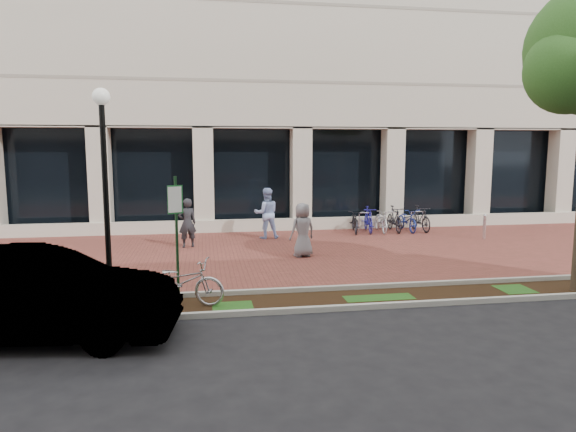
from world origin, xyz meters
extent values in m
plane|color=black|center=(0.00, 0.00, 0.00)|extent=(120.00, 120.00, 0.00)
cube|color=brown|center=(0.00, 0.00, 0.01)|extent=(40.00, 9.00, 0.01)
cube|color=black|center=(0.00, -5.25, 0.01)|extent=(40.00, 1.50, 0.01)
cube|color=#AAAAA0|center=(0.00, -4.50, 0.06)|extent=(40.00, 0.12, 0.12)
cube|color=#AAAAA0|center=(0.00, -6.00, 0.06)|extent=(40.00, 0.12, 0.12)
cube|color=beige|center=(0.00, 10.50, 10.10)|extent=(40.00, 12.00, 11.80)
cube|color=black|center=(0.00, 5.60, 2.10)|extent=(40.00, 0.15, 4.20)
cube|color=beige|center=(0.00, 4.50, 0.25)|extent=(40.00, 0.25, 0.50)
cube|color=beige|center=(0.00, 4.90, 2.10)|extent=(0.80, 0.80, 4.20)
cube|color=#153C1D|center=(-2.61, -4.80, 1.40)|extent=(0.05, 0.05, 2.80)
cube|color=#196428|center=(-2.61, -4.83, 2.29)|extent=(0.34, 0.02, 0.62)
cube|color=white|center=(-2.61, -4.85, 2.29)|extent=(0.30, 0.01, 0.56)
cylinder|color=black|center=(-4.06, -4.84, 0.15)|extent=(0.28, 0.28, 0.30)
cylinder|color=black|center=(-4.06, -4.84, 2.15)|extent=(0.12, 0.12, 4.31)
sphere|color=silver|center=(-4.06, -4.84, 4.45)|extent=(0.36, 0.36, 0.36)
sphere|color=#214A17|center=(6.00, -5.67, 5.10)|extent=(1.92, 1.92, 1.92)
imported|color=#B2B2B6|center=(-2.54, -5.02, 0.52)|extent=(2.08, 1.33, 1.03)
imported|color=#25252A|center=(-2.59, 1.49, 0.85)|extent=(0.70, 0.55, 1.69)
imported|color=#94ABDD|center=(0.29, 2.79, 0.95)|extent=(0.95, 0.76, 1.91)
imported|color=slate|center=(1.01, -0.61, 0.85)|extent=(0.96, 0.78, 1.70)
cylinder|color=silver|center=(8.25, 1.24, 0.42)|extent=(0.11, 0.11, 0.85)
sphere|color=silver|center=(8.25, 1.24, 0.90)|extent=(0.12, 0.12, 0.12)
imported|color=black|center=(3.95, 3.48, 0.47)|extent=(0.96, 1.88, 0.94)
imported|color=navy|center=(4.50, 3.48, 0.52)|extent=(0.73, 1.79, 1.04)
imported|color=silver|center=(5.05, 3.48, 0.47)|extent=(0.78, 1.84, 0.94)
imported|color=black|center=(5.60, 3.48, 0.52)|extent=(0.55, 1.75, 1.04)
imported|color=navy|center=(6.15, 3.48, 0.47)|extent=(0.65, 1.80, 0.94)
imported|color=black|center=(6.70, 3.48, 0.52)|extent=(0.61, 1.77, 1.04)
cylinder|color=silver|center=(5.32, 3.48, 0.40)|extent=(0.04, 0.04, 0.80)
imported|color=#B4B4B9|center=(-5.00, -6.75, 0.81)|extent=(5.10, 2.29, 1.63)
camera|label=1|loc=(-2.01, -16.12, 3.43)|focal=32.00mm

